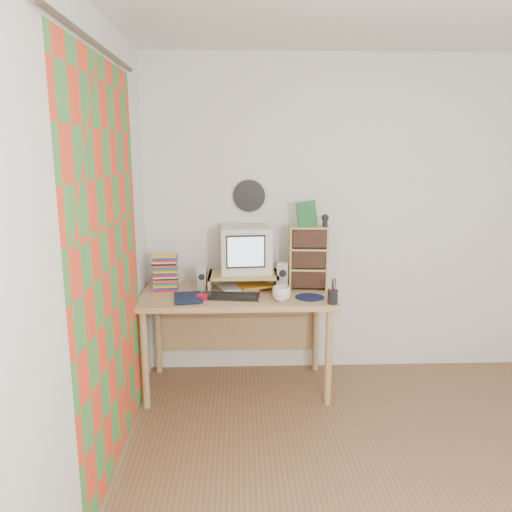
{
  "coord_description": "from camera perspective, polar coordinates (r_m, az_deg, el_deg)",
  "views": [
    {
      "loc": [
        -1.01,
        -2.16,
        1.77
      ],
      "look_at": [
        -0.89,
        1.33,
        1.04
      ],
      "focal_mm": 35.0,
      "sensor_mm": 36.0,
      "label": 1
    }
  ],
  "objects": [
    {
      "name": "speaker_right",
      "position": [
        3.73,
        3.02,
        -2.31
      ],
      "size": [
        0.09,
        0.09,
        0.21
      ],
      "primitive_type": "cube",
      "rotation": [
        0.0,
        0.0,
        -0.1
      ],
      "color": "#B6B6BB",
      "rests_on": "desk"
    },
    {
      "name": "red_box",
      "position": [
        3.53,
        -6.13,
        -4.69
      ],
      "size": [
        0.08,
        0.06,
        0.04
      ],
      "primitive_type": "cube",
      "rotation": [
        0.0,
        0.0,
        -0.18
      ],
      "color": "red",
      "rests_on": "desk"
    },
    {
      "name": "mousepad",
      "position": [
        3.58,
        6.15,
        -4.71
      ],
      "size": [
        0.22,
        0.22,
        0.0
      ],
      "primitive_type": "cylinder",
      "rotation": [
        0.0,
        0.0,
        0.08
      ],
      "color": "#101236",
      "rests_on": "desk"
    },
    {
      "name": "wall_disc",
      "position": [
        3.91,
        -0.79,
        6.89
      ],
      "size": [
        0.25,
        0.02,
        0.25
      ],
      "primitive_type": "cylinder",
      "rotation": [
        1.57,
        0.0,
        0.0
      ],
      "color": "black",
      "rests_on": "back_wall"
    },
    {
      "name": "pen_cup",
      "position": [
        3.44,
        8.77,
        -4.31
      ],
      "size": [
        0.07,
        0.07,
        0.14
      ],
      "primitive_type": null,
      "rotation": [
        0.0,
        0.0,
        -0.02
      ],
      "color": "black",
      "rests_on": "desk"
    },
    {
      "name": "dvd_stack",
      "position": [
        3.8,
        -10.31,
        -1.93
      ],
      "size": [
        0.19,
        0.14,
        0.25
      ],
      "primitive_type": null,
      "rotation": [
        0.0,
        0.0,
        0.07
      ],
      "color": "brown",
      "rests_on": "desk"
    },
    {
      "name": "desk",
      "position": [
        3.78,
        -2.18,
        -5.89
      ],
      "size": [
        1.4,
        0.7,
        0.75
      ],
      "color": "tan",
      "rests_on": "floor"
    },
    {
      "name": "keyboard",
      "position": [
        3.55,
        -3.0,
        -4.61
      ],
      "size": [
        0.43,
        0.19,
        0.03
      ],
      "primitive_type": "cube",
      "rotation": [
        0.0,
        0.0,
        -0.13
      ],
      "color": "black",
      "rests_on": "desk"
    },
    {
      "name": "diary",
      "position": [
        3.54,
        -9.3,
        -4.62
      ],
      "size": [
        0.26,
        0.21,
        0.05
      ],
      "primitive_type": "imported",
      "rotation": [
        0.0,
        0.0,
        0.14
      ],
      "color": "#0F1937",
      "rests_on": "desk"
    },
    {
      "name": "left_wall",
      "position": [
        2.34,
        -20.32,
        -1.75
      ],
      "size": [
        0.0,
        3.5,
        3.5
      ],
      "primitive_type": "plane",
      "rotation": [
        1.57,
        0.0,
        1.57
      ],
      "color": "white",
      "rests_on": "floor"
    },
    {
      "name": "curtain",
      "position": [
        2.8,
        -16.38,
        -1.43
      ],
      "size": [
        0.0,
        2.2,
        2.2
      ],
      "primitive_type": "plane",
      "rotation": [
        1.57,
        0.0,
        1.57
      ],
      "color": "#EE3F21",
      "rests_on": "left_wall"
    },
    {
      "name": "webcam",
      "position": [
        3.69,
        7.9,
        4.04
      ],
      "size": [
        0.06,
        0.06,
        0.09
      ],
      "primitive_type": null,
      "rotation": [
        0.0,
        0.0,
        0.01
      ],
      "color": "black",
      "rests_on": "cd_rack"
    },
    {
      "name": "monitor_riser",
      "position": [
        3.76,
        -1.45,
        -2.39
      ],
      "size": [
        0.52,
        0.3,
        0.12
      ],
      "color": "tan",
      "rests_on": "desk"
    },
    {
      "name": "mug",
      "position": [
        3.47,
        2.94,
        -4.34
      ],
      "size": [
        0.13,
        0.13,
        0.1
      ],
      "primitive_type": "imported",
      "rotation": [
        0.0,
        0.0,
        -0.04
      ],
      "color": "white",
      "rests_on": "desk"
    },
    {
      "name": "floor",
      "position": [
        2.97,
        20.43,
        -25.55
      ],
      "size": [
        3.5,
        3.5,
        0.0
      ],
      "primitive_type": "plane",
      "color": "brown",
      "rests_on": "ground"
    },
    {
      "name": "crt_monitor",
      "position": [
        3.76,
        -1.21,
        0.75
      ],
      "size": [
        0.4,
        0.4,
        0.35
      ],
      "primitive_type": "cube",
      "rotation": [
        0.0,
        0.0,
        0.09
      ],
      "color": "beige",
      "rests_on": "monitor_riser"
    },
    {
      "name": "game_box",
      "position": [
        3.69,
        5.8,
        4.79
      ],
      "size": [
        0.15,
        0.05,
        0.18
      ],
      "primitive_type": "cube",
      "rotation": [
        0.0,
        0.0,
        0.13
      ],
      "color": "#1B602C",
      "rests_on": "cd_rack"
    },
    {
      "name": "back_wall",
      "position": [
        4.07,
        12.45,
        4.27
      ],
      "size": [
        3.5,
        0.0,
        3.5
      ],
      "primitive_type": "plane",
      "rotation": [
        1.57,
        0.0,
        0.0
      ],
      "color": "white",
      "rests_on": "floor"
    },
    {
      "name": "cd_rack",
      "position": [
        3.76,
        6.02,
        -0.18
      ],
      "size": [
        0.3,
        0.18,
        0.48
      ],
      "primitive_type": "cube",
      "rotation": [
        0.0,
        0.0,
        -0.1
      ],
      "color": "tan",
      "rests_on": "desk"
    },
    {
      "name": "papers",
      "position": [
        3.77,
        -1.42,
        -3.54
      ],
      "size": [
        0.33,
        0.28,
        0.04
      ],
      "primitive_type": null,
      "rotation": [
        0.0,
        0.0,
        0.34
      ],
      "color": "beige",
      "rests_on": "desk"
    },
    {
      "name": "speaker_left",
      "position": [
        3.72,
        -6.18,
        -2.67
      ],
      "size": [
        0.07,
        0.07,
        0.18
      ],
      "primitive_type": "cube",
      "rotation": [
        0.0,
        0.0,
        -0.08
      ],
      "color": "#B6B6BB",
      "rests_on": "desk"
    }
  ]
}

